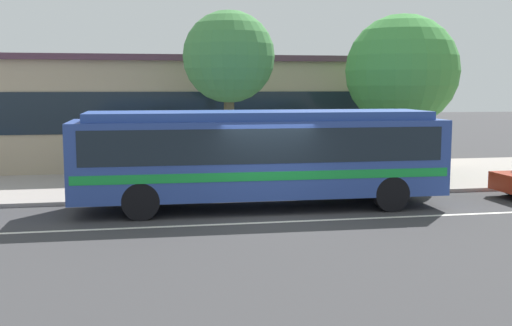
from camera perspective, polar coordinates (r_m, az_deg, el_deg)
ground_plane at (r=17.08m, az=1.06°, el=-4.84°), size 120.00×120.00×0.00m
sidewalk_slab at (r=23.38m, az=-2.20°, el=-1.45°), size 60.00×8.00×0.12m
lane_stripe_center at (r=16.32m, az=1.63°, el=-5.40°), size 56.00×0.16×0.01m
transit_bus at (r=17.95m, az=0.36°, el=1.01°), size 10.57×2.73×2.80m
pedestrian_waiting_near_sign at (r=22.36m, az=12.34°, el=0.68°), size 0.45×0.45×1.68m
pedestrian_walking_along_curb at (r=19.72m, az=-4.78°, el=0.07°), size 0.35×0.35×1.73m
bus_stop_sign at (r=20.90m, az=10.46°, el=1.90°), size 0.11×0.44×2.43m
street_tree_near_stop at (r=22.42m, az=-2.49°, el=9.55°), size 3.25×3.25×6.04m
street_tree_mid_block at (r=23.96m, az=13.14°, el=8.15°), size 4.16×4.16×6.02m
station_building at (r=28.08m, az=-4.68°, el=4.71°), size 19.14×6.41×4.73m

